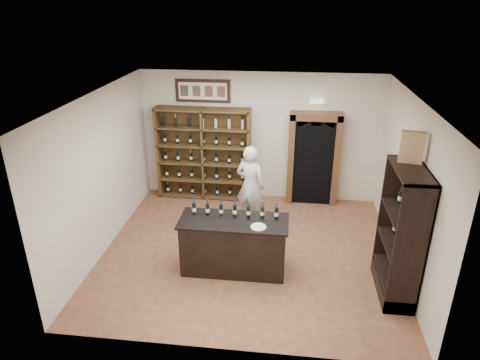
# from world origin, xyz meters

# --- Properties ---
(floor) EXTENTS (5.50, 5.50, 0.00)m
(floor) POSITION_xyz_m (0.00, 0.00, 0.00)
(floor) COLOR olive
(floor) RESTS_ON ground
(ceiling) EXTENTS (5.50, 5.50, 0.00)m
(ceiling) POSITION_xyz_m (0.00, 0.00, 3.00)
(ceiling) COLOR white
(ceiling) RESTS_ON wall_back
(wall_back) EXTENTS (5.50, 0.04, 3.00)m
(wall_back) POSITION_xyz_m (0.00, 2.50, 1.50)
(wall_back) COLOR silver
(wall_back) RESTS_ON ground
(wall_left) EXTENTS (0.04, 5.00, 3.00)m
(wall_left) POSITION_xyz_m (-2.75, 0.00, 1.50)
(wall_left) COLOR silver
(wall_left) RESTS_ON ground
(wall_right) EXTENTS (0.04, 5.00, 3.00)m
(wall_right) POSITION_xyz_m (2.75, 0.00, 1.50)
(wall_right) COLOR silver
(wall_right) RESTS_ON ground
(wine_shelf) EXTENTS (2.20, 0.38, 2.20)m
(wine_shelf) POSITION_xyz_m (-1.30, 2.33, 1.10)
(wine_shelf) COLOR #523D1C
(wine_shelf) RESTS_ON ground
(framed_picture) EXTENTS (1.25, 0.04, 0.52)m
(framed_picture) POSITION_xyz_m (-1.30, 2.47, 2.55)
(framed_picture) COLOR black
(framed_picture) RESTS_ON wall_back
(arched_doorway) EXTENTS (1.17, 0.35, 2.17)m
(arched_doorway) POSITION_xyz_m (1.25, 2.33, 1.14)
(arched_doorway) COLOR black
(arched_doorway) RESTS_ON ground
(emergency_light) EXTENTS (0.30, 0.10, 0.10)m
(emergency_light) POSITION_xyz_m (1.25, 2.42, 2.40)
(emergency_light) COLOR white
(emergency_light) RESTS_ON wall_back
(tasting_counter) EXTENTS (1.88, 0.78, 1.00)m
(tasting_counter) POSITION_xyz_m (-0.20, -0.60, 0.49)
(tasting_counter) COLOR black
(tasting_counter) RESTS_ON ground
(counter_bottle_0) EXTENTS (0.07, 0.07, 0.30)m
(counter_bottle_0) POSITION_xyz_m (-0.92, -0.46, 1.11)
(counter_bottle_0) COLOR black
(counter_bottle_0) RESTS_ON tasting_counter
(counter_bottle_1) EXTENTS (0.07, 0.07, 0.30)m
(counter_bottle_1) POSITION_xyz_m (-0.68, -0.46, 1.11)
(counter_bottle_1) COLOR black
(counter_bottle_1) RESTS_ON tasting_counter
(counter_bottle_2) EXTENTS (0.07, 0.07, 0.30)m
(counter_bottle_2) POSITION_xyz_m (-0.44, -0.46, 1.11)
(counter_bottle_2) COLOR black
(counter_bottle_2) RESTS_ON tasting_counter
(counter_bottle_3) EXTENTS (0.07, 0.07, 0.30)m
(counter_bottle_3) POSITION_xyz_m (-0.20, -0.46, 1.11)
(counter_bottle_3) COLOR black
(counter_bottle_3) RESTS_ON tasting_counter
(counter_bottle_4) EXTENTS (0.07, 0.07, 0.30)m
(counter_bottle_4) POSITION_xyz_m (0.04, -0.46, 1.11)
(counter_bottle_4) COLOR black
(counter_bottle_4) RESTS_ON tasting_counter
(counter_bottle_5) EXTENTS (0.07, 0.07, 0.30)m
(counter_bottle_5) POSITION_xyz_m (0.28, -0.46, 1.11)
(counter_bottle_5) COLOR black
(counter_bottle_5) RESTS_ON tasting_counter
(counter_bottle_6) EXTENTS (0.07, 0.07, 0.30)m
(counter_bottle_6) POSITION_xyz_m (0.52, -0.46, 1.11)
(counter_bottle_6) COLOR black
(counter_bottle_6) RESTS_ON tasting_counter
(side_cabinet) EXTENTS (0.48, 1.20, 2.20)m
(side_cabinet) POSITION_xyz_m (2.52, -0.90, 0.75)
(side_cabinet) COLOR black
(side_cabinet) RESTS_ON ground
(shopkeeper) EXTENTS (0.75, 0.62, 1.76)m
(shopkeeper) POSITION_xyz_m (-0.08, 1.11, 0.88)
(shopkeeper) COLOR silver
(shopkeeper) RESTS_ON ground
(plate) EXTENTS (0.26, 0.26, 0.02)m
(plate) POSITION_xyz_m (0.24, -0.80, 1.01)
(plate) COLOR white
(plate) RESTS_ON tasting_counter
(wine_crate) EXTENTS (0.37, 0.21, 0.49)m
(wine_crate) POSITION_xyz_m (2.52, -0.62, 2.44)
(wine_crate) COLOR tan
(wine_crate) RESTS_ON side_cabinet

